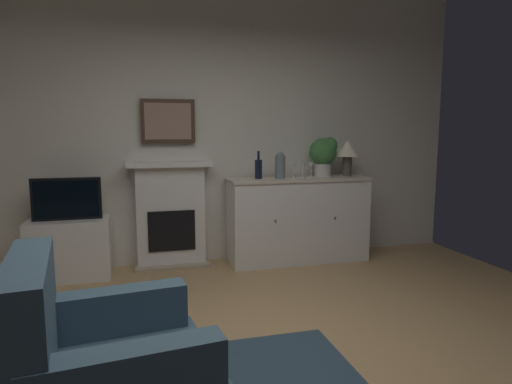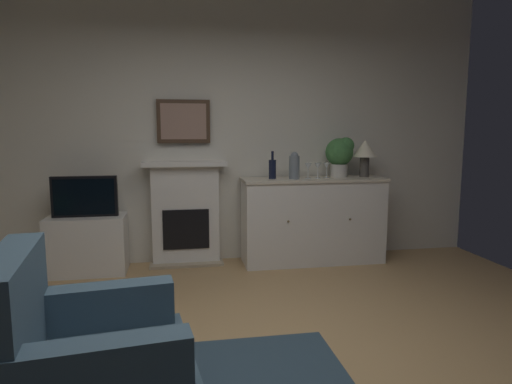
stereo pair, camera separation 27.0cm
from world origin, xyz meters
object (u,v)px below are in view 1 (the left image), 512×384
object	(u,v)px
tv_cabinet	(70,249)
armchair	(104,375)
potted_plant_small	(324,153)
wine_glass_right	(311,166)
wine_glass_center	(303,166)
framed_picture	(168,121)
sideboard_cabinet	(298,219)
wine_glass_left	(294,167)
tv_set	(67,199)
vase_decorative	(280,165)
wine_bottle	(258,169)
fireplace_unit	(171,214)
table_lamp	(348,151)

from	to	relation	value
tv_cabinet	armchair	xyz separation A→B (m)	(0.48, -2.61, 0.09)
potted_plant_small	wine_glass_right	bearing A→B (deg)	-165.17
wine_glass_center	armchair	distance (m)	3.24
framed_picture	sideboard_cabinet	xyz separation A→B (m)	(1.35, -0.22, -1.05)
wine_glass_left	tv_cabinet	world-z (taller)	wine_glass_left
wine_glass_center	tv_set	world-z (taller)	wine_glass_center
sideboard_cabinet	wine_glass_center	xyz separation A→B (m)	(0.03, -0.04, 0.58)
tv_set	potted_plant_small	distance (m)	2.67
framed_picture	armchair	distance (m)	3.08
wine_glass_left	wine_glass_center	world-z (taller)	same
sideboard_cabinet	wine_glass_left	xyz separation A→B (m)	(-0.08, -0.05, 0.58)
potted_plant_small	tv_cabinet	bearing A→B (deg)	-179.34
wine_glass_center	vase_decorative	xyz separation A→B (m)	(-0.26, -0.01, 0.02)
framed_picture	wine_bottle	distance (m)	1.05
tv_set	potted_plant_small	bearing A→B (deg)	1.16
wine_glass_center	armchair	size ratio (longest dim) A/B	0.18
armchair	framed_picture	bearing A→B (deg)	80.03
fireplace_unit	armchair	bearing A→B (deg)	-100.13
wine_bottle	tv_cabinet	size ratio (longest dim) A/B	0.39
framed_picture	wine_glass_right	bearing A→B (deg)	-8.40
fireplace_unit	framed_picture	world-z (taller)	framed_picture
wine_bottle	potted_plant_small	world-z (taller)	potted_plant_small
wine_glass_left	wine_glass_right	size ratio (longest dim) A/B	1.00
wine_glass_left	armchair	size ratio (longest dim) A/B	0.18
vase_decorative	tv_set	size ratio (longest dim) A/B	0.45
wine_glass_left	wine_glass_center	xyz separation A→B (m)	(0.11, 0.01, 0.00)
vase_decorative	fireplace_unit	bearing A→B (deg)	168.59
sideboard_cabinet	wine_glass_left	distance (m)	0.59
framed_picture	sideboard_cabinet	bearing A→B (deg)	-9.35
armchair	fireplace_unit	bearing A→B (deg)	79.87
wine_glass_center	tv_cabinet	world-z (taller)	wine_glass_center
table_lamp	wine_glass_right	world-z (taller)	table_lamp
wine_glass_right	vase_decorative	size ratio (longest dim) A/B	0.59
wine_glass_left	wine_glass_right	bearing A→B (deg)	12.32
wine_bottle	vase_decorative	size ratio (longest dim) A/B	1.03
fireplace_unit	armchair	distance (m)	2.82
table_lamp	wine_glass_left	distance (m)	0.67
table_lamp	wine_glass_center	bearing A→B (deg)	-176.15
vase_decorative	armchair	size ratio (longest dim) A/B	0.31
potted_plant_small	armchair	world-z (taller)	potted_plant_small
vase_decorative	potted_plant_small	size ratio (longest dim) A/B	0.65
framed_picture	tv_set	world-z (taller)	framed_picture
sideboard_cabinet	wine_glass_left	bearing A→B (deg)	-148.29
wine_bottle	wine_glass_left	distance (m)	0.38
wine_glass_right	tv_set	xyz separation A→B (m)	(-2.47, -0.01, -0.26)
fireplace_unit	potted_plant_small	size ratio (longest dim) A/B	2.56
tv_set	wine_glass_right	bearing A→B (deg)	0.23
vase_decorative	armchair	distance (m)	3.09
fireplace_unit	vase_decorative	bearing A→B (deg)	-11.41
sideboard_cabinet	wine_glass_center	distance (m)	0.58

